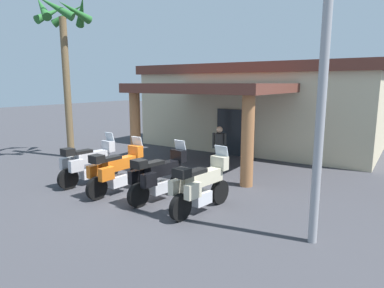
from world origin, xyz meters
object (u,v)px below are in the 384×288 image
object	(u,v)px
motorcycle_black	(159,176)
motorcycle_orange	(117,170)
motorcycle_silver	(89,163)
motel_building	(261,105)
motorcycle_cream	(201,186)
pedestrian	(219,146)
palm_tree_roadside	(64,35)

from	to	relation	value
motorcycle_black	motorcycle_orange	bearing A→B (deg)	106.34
motorcycle_silver	motorcycle_orange	distance (m)	1.45
motel_building	motorcycle_silver	world-z (taller)	motel_building
motorcycle_cream	motorcycle_orange	bearing A→B (deg)	99.74
motel_building	motorcycle_silver	size ratio (longest dim) A/B	5.23
motorcycle_black	motorcycle_silver	bearing A→B (deg)	99.25
motel_building	pedestrian	size ratio (longest dim) A/B	6.79
pedestrian	palm_tree_roadside	size ratio (longest dim) A/B	0.25
motel_building	motorcycle_silver	distance (m)	9.87
motorcycle_silver	motel_building	bearing A→B (deg)	-4.71
motorcycle_cream	pedestrian	size ratio (longest dim) A/B	1.30
motorcycle_silver	pedestrian	bearing A→B (deg)	-30.66
motorcycle_orange	motorcycle_silver	bearing A→B (deg)	87.02
motel_building	motorcycle_black	world-z (taller)	motel_building
motorcycle_silver	motorcycle_cream	bearing A→B (deg)	-83.91
motorcycle_cream	pedestrian	bearing A→B (deg)	30.23
motorcycle_orange	pedestrian	size ratio (longest dim) A/B	1.30
palm_tree_roadside	motorcycle_cream	bearing A→B (deg)	-15.91
pedestrian	palm_tree_roadside	xyz separation A→B (m)	(-6.74, -1.36, 4.24)
motorcycle_orange	motorcycle_black	bearing A→B (deg)	-78.78
motorcycle_silver	motorcycle_cream	distance (m)	4.33
motorcycle_silver	pedestrian	distance (m)	4.61
motorcycle_orange	motel_building	bearing A→B (deg)	0.07
motel_building	motorcycle_cream	world-z (taller)	motel_building
motel_building	pedestrian	bearing A→B (deg)	-82.35
motorcycle_black	pedestrian	size ratio (longest dim) A/B	1.30
motorcycle_black	pedestrian	xyz separation A→B (m)	(-0.07, 3.60, 0.29)
motorcycle_orange	palm_tree_roadside	size ratio (longest dim) A/B	0.32
motorcycle_silver	pedestrian	xyz separation A→B (m)	(2.81, 3.64, 0.29)
motel_building	motorcycle_orange	world-z (taller)	motel_building
motel_building	palm_tree_roadside	bearing A→B (deg)	-129.31
motorcycle_black	motorcycle_cream	distance (m)	1.45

